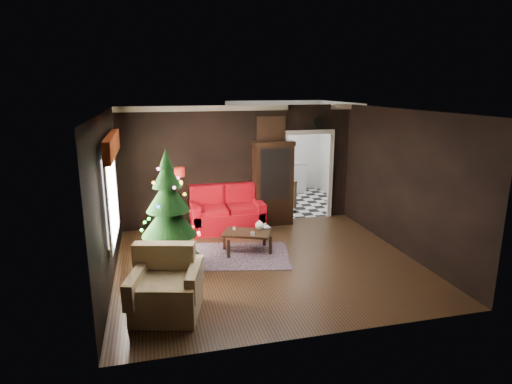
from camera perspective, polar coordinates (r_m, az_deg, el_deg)
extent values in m
plane|color=black|center=(8.12, 1.55, -9.40)|extent=(5.50, 5.50, 0.00)
plane|color=white|center=(7.47, 1.69, 10.73)|extent=(5.50, 5.50, 0.00)
plane|color=black|center=(10.06, -2.20, 3.51)|extent=(5.50, 0.00, 5.50)
plane|color=black|center=(5.41, 8.75, -5.85)|extent=(5.50, 0.00, 5.50)
plane|color=black|center=(7.45, -19.23, -0.98)|extent=(0.00, 5.50, 5.50)
plane|color=black|center=(8.81, 19.14, 1.25)|extent=(0.00, 5.50, 5.50)
cube|color=white|center=(7.63, -18.83, -0.22)|extent=(0.05, 1.60, 1.40)
cube|color=maroon|center=(7.47, -18.71, 5.93)|extent=(0.12, 2.10, 0.35)
plane|color=white|center=(12.21, 4.24, -1.37)|extent=(3.00, 3.00, 0.00)
cube|color=white|center=(13.25, 2.41, 7.35)|extent=(0.70, 0.06, 0.70)
cube|color=#54434D|center=(8.42, -2.29, -8.49)|extent=(2.18, 1.78, 0.01)
cylinder|color=beige|center=(8.60, -2.94, -4.88)|extent=(0.08, 0.08, 0.05)
cylinder|color=silver|center=(8.27, -0.46, -5.58)|extent=(0.08, 0.08, 0.07)
imported|color=tan|center=(8.69, 0.85, -4.13)|extent=(0.15, 0.03, 0.20)
cylinder|color=white|center=(10.45, 8.47, 9.19)|extent=(0.32, 0.32, 0.06)
cube|color=#C67443|center=(10.07, 2.03, 8.42)|extent=(0.62, 0.05, 0.52)
cube|color=silver|center=(13.22, 2.66, 1.83)|extent=(1.80, 0.60, 0.90)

